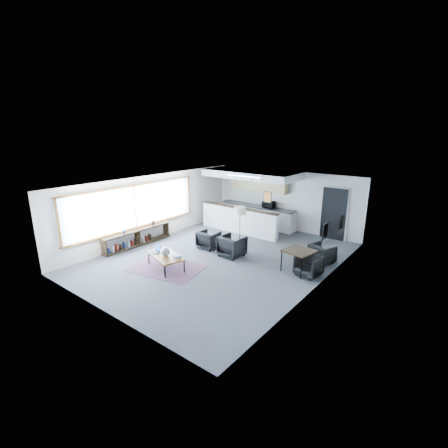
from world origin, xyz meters
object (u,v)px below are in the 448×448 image
Objects in this scene: armchair_left at (209,239)px; book_stack at (177,256)px; laptop at (157,250)px; dining_chair_near at (309,266)px; microwave at (269,204)px; dining_chair_far at (322,254)px; ceramic_pot at (166,252)px; armchair_right at (232,245)px; floor_lamp at (240,212)px; coffee_table at (166,256)px; dining_table at (299,252)px.

book_stack is at bearing 101.74° from armchair_left.
laptop is 1.30× the size of book_stack.
laptop is 4.87m from dining_chair_near.
microwave is (-3.57, 3.61, 0.81)m from dining_chair_near.
book_stack is 0.55× the size of dining_chair_far.
microwave is (0.20, 5.99, 0.52)m from ceramic_pot.
ceramic_pot is 0.44× the size of dining_chair_far.
armchair_right is 0.53× the size of floor_lamp.
dining_chair_near is (3.38, 2.26, -0.20)m from book_stack.
coffee_table is at bearing 60.43° from dining_chair_far.
dining_chair_near is at bearing -8.85° from dining_table.
armchair_left is 4.10m from dining_chair_far.
armchair_left reaches higher than dining_table.
armchair_right is 0.84× the size of dining_table.
dining_table is (3.59, 0.14, 0.28)m from armchair_left.
dining_table is at bearing -51.51° from microwave.
armchair_left is 1.55m from floor_lamp.
book_stack is 2.17m from armchair_right.
floor_lamp is at bearing 23.56° from dining_chair_far.
armchair_left is 1.20× the size of dining_chair_far.
dining_table is at bearing 37.60° from book_stack.
book_stack is at bearing -91.67° from microwave.
microwave reaches higher than laptop.
ceramic_pot is at bearing -100.01° from floor_lamp.
armchair_right reaches higher than dining_table.
floor_lamp is 2.84× the size of microwave.
laptop is 5.51m from dining_chair_far.
ceramic_pot is 2.41m from armchair_right.
armchair_left reaches higher than coffee_table.
microwave is (-0.19, 5.87, 0.62)m from book_stack.
floor_lamp is at bearing 96.70° from coffee_table.
book_stack is at bearing 16.25° from ceramic_pot.
book_stack is at bearing 24.29° from laptop.
dining_table reaches higher than dining_chair_far.
dining_chair_near is at bearing 110.07° from dining_chair_far.
dining_chair_far is (0.31, 1.16, -0.34)m from dining_table.
dining_chair_near reaches higher than coffee_table.
dining_table is (2.42, 0.24, 0.24)m from armchair_right.
ceramic_pot is at bearing 91.52° from armchair_left.
microwave reaches higher than dining_table.
floor_lamp is 2.53× the size of dining_chair_far.
armchair_left is 0.47× the size of floor_lamp.
armchair_right reaches higher than laptop.
coffee_table is 2.60× the size of dining_chair_near.
floor_lamp is 1.56× the size of dining_table.
floor_lamp reaches higher than microwave.
coffee_table is 0.47m from book_stack.
laptop is (-0.44, 0.01, 0.11)m from coffee_table.
dining_chair_near is at bearing -48.85° from microwave.
book_stack is (0.39, 0.11, -0.09)m from ceramic_pot.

